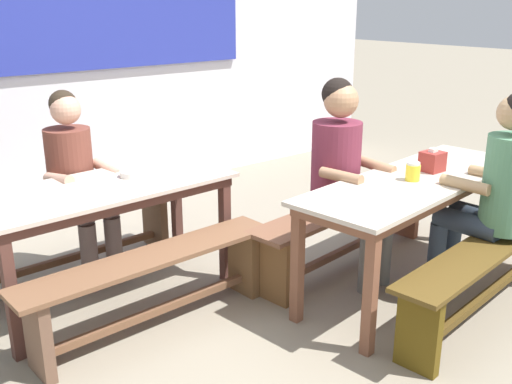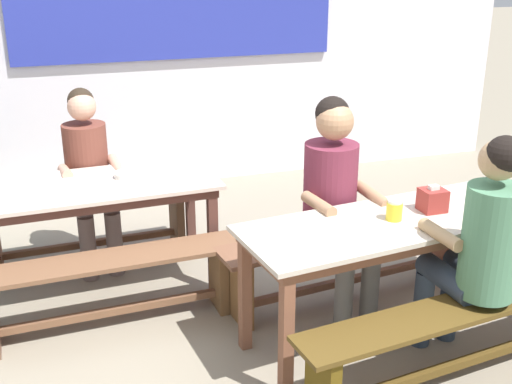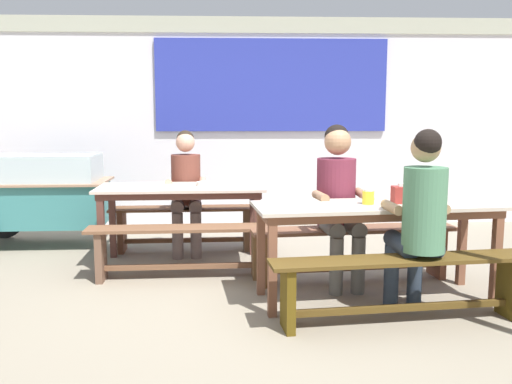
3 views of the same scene
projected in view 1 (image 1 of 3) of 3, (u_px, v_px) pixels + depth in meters
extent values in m
plane|color=gray|center=(288.00, 319.00, 3.50)|extent=(40.00, 40.00, 0.00)
cube|color=white|center=(72.00, 70.00, 5.25)|extent=(7.38, 0.12, 2.43)
cube|color=#2D39A7|center=(103.00, 2.00, 5.18)|extent=(2.92, 0.03, 1.15)
cube|color=beige|center=(104.00, 187.00, 3.54)|extent=(1.59, 0.75, 0.02)
cube|color=#533129|center=(104.00, 193.00, 3.55)|extent=(1.50, 0.68, 0.06)
cube|color=#533129|center=(177.00, 212.00, 4.30)|extent=(0.06, 0.06, 0.67)
cube|color=#533129|center=(225.00, 233.00, 3.90)|extent=(0.06, 0.06, 0.67)
cube|color=#533129|center=(12.00, 302.00, 3.02)|extent=(0.06, 0.06, 0.67)
cube|color=beige|center=(417.00, 180.00, 3.68)|extent=(1.92, 0.82, 0.03)
cube|color=brown|center=(417.00, 186.00, 3.69)|extent=(1.84, 0.75, 0.06)
cube|color=brown|center=(440.00, 200.00, 4.55)|extent=(0.07, 0.07, 0.66)
cube|color=brown|center=(504.00, 216.00, 4.22)|extent=(0.07, 0.07, 0.66)
cube|color=brown|center=(297.00, 269.00, 3.39)|extent=(0.07, 0.07, 0.66)
cube|color=brown|center=(370.00, 298.00, 3.06)|extent=(0.07, 0.07, 0.66)
cube|color=brown|center=(71.00, 210.00, 3.99)|extent=(1.55, 0.37, 0.02)
cube|color=brown|center=(155.00, 220.00, 4.47)|extent=(0.07, 0.27, 0.44)
cube|color=brown|center=(76.00, 256.00, 4.09)|extent=(1.26, 0.09, 0.04)
cube|color=brown|center=(151.00, 257.00, 3.26)|extent=(1.58, 0.34, 0.03)
cube|color=brown|center=(243.00, 261.00, 3.76)|extent=(0.07, 0.24, 0.43)
cube|color=brown|center=(38.00, 337.00, 2.92)|extent=(0.07, 0.24, 0.43)
cube|color=brown|center=(155.00, 311.00, 3.37)|extent=(1.30, 0.09, 0.04)
cube|color=brown|center=(348.00, 205.00, 4.10)|extent=(1.80, 0.50, 0.03)
cube|color=brown|center=(403.00, 209.00, 4.70)|extent=(0.09, 0.26, 0.43)
cube|color=brown|center=(274.00, 269.00, 3.65)|extent=(0.09, 0.26, 0.43)
cube|color=brown|center=(346.00, 249.00, 4.21)|extent=(1.49, 0.21, 0.04)
cube|color=#543D17|center=(491.00, 245.00, 3.43)|extent=(1.85, 0.48, 0.03)
cube|color=#574210|center=(419.00, 332.00, 2.96)|extent=(0.09, 0.24, 0.43)
cube|color=#543D17|center=(484.00, 297.00, 3.54)|extent=(1.55, 0.22, 0.04)
cylinder|color=#6C5A55|center=(90.00, 257.00, 3.78)|extent=(0.11, 0.11, 0.46)
cylinder|color=#6C5A55|center=(114.00, 250.00, 3.90)|extent=(0.11, 0.11, 0.46)
cylinder|color=#6C5A55|center=(73.00, 210.00, 3.81)|extent=(0.16, 0.38, 0.13)
cylinder|color=#6C5A55|center=(98.00, 204.00, 3.93)|extent=(0.16, 0.38, 0.13)
cylinder|color=brown|center=(70.00, 166.00, 3.90)|extent=(0.30, 0.30, 0.51)
sphere|color=tan|center=(66.00, 110.00, 3.77)|extent=(0.19, 0.19, 0.19)
sphere|color=#2D2319|center=(63.00, 104.00, 3.78)|extent=(0.18, 0.18, 0.18)
cylinder|color=tan|center=(59.00, 179.00, 3.67)|extent=(0.10, 0.31, 0.11)
cylinder|color=tan|center=(107.00, 169.00, 3.90)|extent=(0.10, 0.31, 0.09)
cylinder|color=#64635D|center=(368.00, 259.00, 3.76)|extent=(0.11, 0.11, 0.46)
cylinder|color=#64635D|center=(383.00, 251.00, 3.88)|extent=(0.11, 0.11, 0.46)
cylinder|color=#64635D|center=(347.00, 211.00, 3.79)|extent=(0.17, 0.40, 0.13)
cylinder|color=#64635D|center=(364.00, 205.00, 3.91)|extent=(0.17, 0.40, 0.13)
cylinder|color=maroon|center=(336.00, 163.00, 3.89)|extent=(0.33, 0.33, 0.56)
sphere|color=tan|center=(341.00, 100.00, 3.74)|extent=(0.22, 0.22, 0.22)
sphere|color=black|center=(338.00, 94.00, 3.75)|extent=(0.21, 0.21, 0.21)
cylinder|color=tan|center=(341.00, 176.00, 3.65)|extent=(0.10, 0.31, 0.07)
cylinder|color=tan|center=(374.00, 165.00, 3.89)|extent=(0.10, 0.31, 0.09)
cylinder|color=#2E3A4A|center=(451.00, 249.00, 3.91)|extent=(0.11, 0.11, 0.46)
cylinder|color=#2E3A4A|center=(436.00, 257.00, 3.79)|extent=(0.11, 0.11, 0.46)
cylinder|color=#2E3A4A|center=(482.00, 217.00, 3.69)|extent=(0.14, 0.40, 0.13)
cylinder|color=#2E3A4A|center=(467.00, 224.00, 3.58)|extent=(0.14, 0.40, 0.13)
cylinder|color=#4D805D|center=(508.00, 184.00, 3.42)|extent=(0.29, 0.29, 0.57)
cylinder|color=tan|center=(493.00, 174.00, 3.65)|extent=(0.08, 0.30, 0.08)
cylinder|color=tan|center=(465.00, 185.00, 3.45)|extent=(0.08, 0.30, 0.07)
cube|color=maroon|center=(432.00, 161.00, 3.80)|extent=(0.14, 0.13, 0.13)
cube|color=white|center=(433.00, 150.00, 3.77)|extent=(0.05, 0.04, 0.02)
cylinder|color=yellow|center=(413.00, 173.00, 3.60)|extent=(0.09, 0.09, 0.10)
cylinder|color=white|center=(414.00, 163.00, 3.59)|extent=(0.08, 0.08, 0.02)
cylinder|color=silver|center=(132.00, 174.00, 3.70)|extent=(0.16, 0.16, 0.04)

